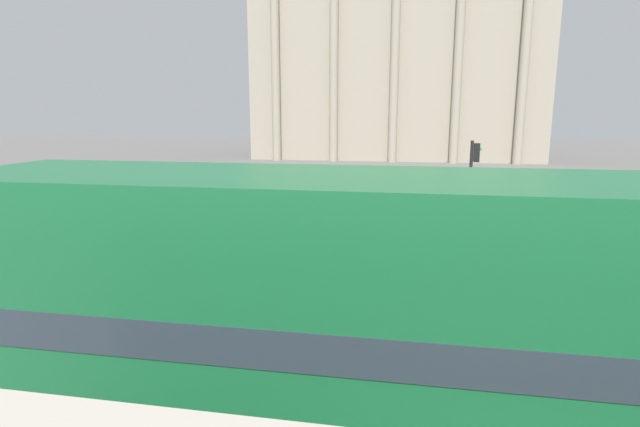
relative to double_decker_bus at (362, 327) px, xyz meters
The scene contains 6 objects.
double_decker_bus is the anchor object (origin of this frame).
plaza_building_left 55.83m from the double_decker_bus, 91.44° to the left, with size 31.52×16.95×23.88m.
traffic_light_mid 13.98m from the double_decker_bus, 78.23° to the left, with size 0.42×0.24×4.01m.
car_maroon 20.02m from the double_decker_bus, 101.75° to the left, with size 4.20×1.93×1.35m.
car_silver 16.22m from the double_decker_bus, 75.04° to the left, with size 4.20×1.93×1.35m.
pedestrian_grey 12.83m from the double_decker_bus, 95.60° to the left, with size 0.32×0.32×1.61m.
Camera 1 is at (-1.17, -2.09, 5.01)m, focal length 28.00 mm.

